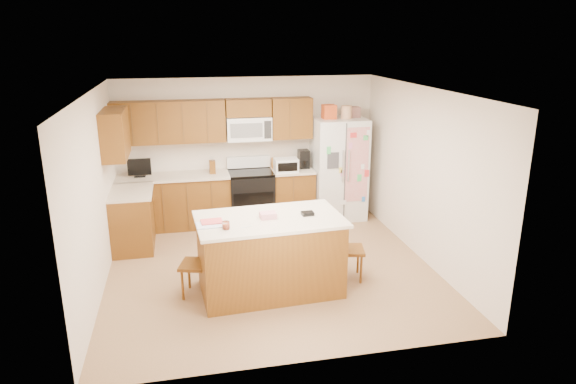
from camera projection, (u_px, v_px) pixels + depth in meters
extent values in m
plane|color=brown|center=(271.00, 267.00, 7.34)|extent=(4.50, 4.50, 0.00)
cube|color=beige|center=(248.00, 149.00, 9.07)|extent=(4.50, 0.10, 2.50)
cube|color=beige|center=(311.00, 249.00, 4.87)|extent=(4.50, 0.10, 2.50)
cube|color=beige|center=(96.00, 194.00, 6.52)|extent=(0.10, 4.50, 2.50)
cube|color=beige|center=(423.00, 175.00, 7.41)|extent=(0.10, 4.50, 2.50)
cube|color=white|center=(269.00, 91.00, 6.60)|extent=(4.50, 4.50, 0.04)
cube|color=brown|center=(175.00, 202.00, 8.77)|extent=(1.87, 0.60, 0.88)
cube|color=brown|center=(292.00, 195.00, 9.18)|extent=(0.72, 0.60, 0.88)
cube|color=brown|center=(133.00, 220.00, 7.92)|extent=(0.60, 0.95, 0.88)
cube|color=beige|center=(173.00, 177.00, 8.63)|extent=(1.87, 0.64, 0.04)
cube|color=beige|center=(292.00, 170.00, 9.03)|extent=(0.72, 0.64, 0.04)
cube|color=beige|center=(131.00, 192.00, 7.79)|extent=(0.64, 0.95, 0.04)
cube|color=brown|center=(169.00, 122.00, 8.49)|extent=(1.85, 0.33, 0.70)
cube|color=brown|center=(291.00, 118.00, 8.90)|extent=(0.70, 0.33, 0.70)
cube|color=brown|center=(248.00, 107.00, 8.69)|extent=(0.76, 0.33, 0.29)
cube|color=brown|center=(115.00, 134.00, 7.49)|extent=(0.33, 0.95, 0.70)
cube|color=brown|center=(132.00, 125.00, 8.22)|extent=(0.02, 0.01, 0.66)
cube|color=brown|center=(138.00, 210.00, 8.37)|extent=(0.02, 0.01, 0.84)
cube|color=brown|center=(158.00, 124.00, 8.30)|extent=(0.02, 0.01, 0.66)
cube|color=brown|center=(163.00, 209.00, 8.45)|extent=(0.02, 0.01, 0.84)
cube|color=brown|center=(183.00, 123.00, 8.38)|extent=(0.02, 0.01, 0.66)
cube|color=brown|center=(188.00, 207.00, 8.53)|extent=(0.02, 0.01, 0.84)
cube|color=brown|center=(207.00, 122.00, 8.46)|extent=(0.01, 0.01, 0.66)
cube|color=brown|center=(212.00, 206.00, 8.61)|extent=(0.01, 0.01, 0.84)
cube|color=brown|center=(290.00, 120.00, 8.73)|extent=(0.01, 0.01, 0.66)
cube|color=brown|center=(293.00, 200.00, 8.88)|extent=(0.01, 0.01, 0.84)
cube|color=white|center=(249.00, 128.00, 8.78)|extent=(0.76, 0.38, 0.40)
cube|color=slate|center=(247.00, 130.00, 8.58)|extent=(0.54, 0.01, 0.24)
cube|color=#262626|center=(268.00, 130.00, 8.65)|extent=(0.12, 0.01, 0.30)
cube|color=brown|center=(212.00, 167.00, 8.73)|extent=(0.10, 0.14, 0.22)
cube|color=black|center=(140.00, 176.00, 8.54)|extent=(0.18, 0.12, 0.02)
cube|color=black|center=(139.00, 167.00, 8.49)|extent=(0.38, 0.03, 0.28)
cube|color=orange|center=(282.00, 163.00, 9.05)|extent=(0.35, 0.22, 0.18)
cube|color=white|center=(286.00, 165.00, 8.83)|extent=(0.40, 0.28, 0.23)
cube|color=black|center=(288.00, 167.00, 8.70)|extent=(0.34, 0.01, 0.15)
cube|color=black|center=(304.00, 159.00, 9.08)|extent=(0.18, 0.22, 0.32)
cylinder|color=black|center=(304.00, 164.00, 9.03)|extent=(0.12, 0.12, 0.12)
cube|color=black|center=(251.00, 198.00, 9.01)|extent=(0.76, 0.64, 0.88)
cube|color=black|center=(254.00, 205.00, 8.71)|extent=(0.68, 0.01, 0.42)
cube|color=black|center=(251.00, 172.00, 8.87)|extent=(0.76, 0.64, 0.03)
cube|color=white|center=(248.00, 162.00, 9.08)|extent=(0.76, 0.10, 0.20)
cube|color=white|center=(338.00, 169.00, 9.14)|extent=(0.90, 0.75, 1.80)
cube|color=#4C4C4C|center=(345.00, 174.00, 8.78)|extent=(0.02, 0.01, 1.75)
cube|color=silver|center=(343.00, 166.00, 8.70)|extent=(0.02, 0.03, 0.55)
cube|color=silver|center=(349.00, 166.00, 8.72)|extent=(0.02, 0.03, 0.55)
cube|color=#3F3F44|center=(333.00, 161.00, 8.66)|extent=(0.20, 0.01, 0.28)
cube|color=#D84C59|center=(356.00, 165.00, 8.77)|extent=(0.42, 0.01, 1.30)
cube|color=#CA4719|center=(329.00, 112.00, 8.79)|extent=(0.22, 0.22, 0.24)
cylinder|color=tan|center=(347.00, 112.00, 8.81)|extent=(0.18, 0.18, 0.22)
cube|color=#83574F|center=(354.00, 112.00, 8.97)|extent=(0.18, 0.20, 0.18)
cube|color=brown|center=(270.00, 256.00, 6.56)|extent=(1.80, 1.08, 0.96)
cube|color=beige|center=(269.00, 219.00, 6.41)|extent=(1.89, 1.17, 0.04)
cylinder|color=#CA4719|center=(226.00, 226.00, 6.03)|extent=(0.08, 0.08, 0.06)
cylinder|color=white|center=(226.00, 225.00, 6.03)|extent=(0.09, 0.09, 0.09)
cube|color=#D39E9E|center=(268.00, 215.00, 6.39)|extent=(0.21, 0.16, 0.07)
cube|color=black|center=(308.00, 213.00, 6.50)|extent=(0.16, 0.13, 0.04)
cube|color=white|center=(209.00, 225.00, 6.15)|extent=(0.31, 0.26, 0.02)
cube|color=#D84C4C|center=(212.00, 221.00, 6.22)|extent=(0.27, 0.22, 0.01)
cylinder|color=white|center=(246.00, 227.00, 6.09)|extent=(0.13, 0.06, 0.01)
cube|color=brown|center=(196.00, 265.00, 6.47)|extent=(0.46, 0.47, 0.04)
cylinder|color=brown|center=(189.00, 274.00, 6.69)|extent=(0.03, 0.03, 0.40)
cylinder|color=brown|center=(183.00, 285.00, 6.39)|extent=(0.03, 0.03, 0.40)
cylinder|color=brown|center=(210.00, 275.00, 6.67)|extent=(0.03, 0.03, 0.40)
cylinder|color=brown|center=(204.00, 286.00, 6.37)|extent=(0.03, 0.03, 0.40)
cylinder|color=brown|center=(209.00, 243.00, 6.52)|extent=(0.02, 0.02, 0.44)
cylinder|color=brown|center=(208.00, 245.00, 6.45)|extent=(0.02, 0.02, 0.44)
cylinder|color=brown|center=(207.00, 247.00, 6.39)|extent=(0.02, 0.02, 0.44)
cylinder|color=brown|center=(206.00, 250.00, 6.32)|extent=(0.02, 0.02, 0.44)
cylinder|color=brown|center=(204.00, 252.00, 6.25)|extent=(0.02, 0.02, 0.44)
cube|color=brown|center=(206.00, 231.00, 6.32)|extent=(0.14, 0.36, 0.05)
cube|color=brown|center=(259.00, 239.00, 7.17)|extent=(0.48, 0.46, 0.05)
cylinder|color=brown|center=(268.00, 249.00, 7.43)|extent=(0.04, 0.04, 0.44)
cylinder|color=brown|center=(245.00, 252.00, 7.32)|extent=(0.04, 0.04, 0.44)
cylinder|color=brown|center=(274.00, 257.00, 7.16)|extent=(0.04, 0.04, 0.44)
cylinder|color=brown|center=(251.00, 261.00, 7.05)|extent=(0.04, 0.04, 0.44)
cylinder|color=brown|center=(273.00, 224.00, 6.99)|extent=(0.02, 0.02, 0.49)
cylinder|color=brown|center=(268.00, 225.00, 6.96)|extent=(0.02, 0.02, 0.49)
cylinder|color=brown|center=(263.00, 225.00, 6.94)|extent=(0.02, 0.02, 0.49)
cylinder|color=brown|center=(257.00, 226.00, 6.91)|extent=(0.02, 0.02, 0.49)
cylinder|color=brown|center=(252.00, 227.00, 6.89)|extent=(0.02, 0.02, 0.49)
cube|color=brown|center=(262.00, 208.00, 6.87)|extent=(0.41, 0.10, 0.05)
cube|color=brown|center=(350.00, 250.00, 6.91)|extent=(0.44, 0.45, 0.04)
cylinder|color=brown|center=(361.00, 270.00, 6.83)|extent=(0.03, 0.03, 0.39)
cylinder|color=brown|center=(358.00, 260.00, 7.12)|extent=(0.03, 0.03, 0.39)
cylinder|color=brown|center=(340.00, 270.00, 6.83)|extent=(0.03, 0.03, 0.39)
cylinder|color=brown|center=(338.00, 260.00, 7.12)|extent=(0.03, 0.03, 0.39)
cylinder|color=brown|center=(340.00, 237.00, 6.71)|extent=(0.02, 0.02, 0.44)
cylinder|color=brown|center=(339.00, 235.00, 6.77)|extent=(0.02, 0.02, 0.44)
cylinder|color=brown|center=(339.00, 233.00, 6.84)|extent=(0.02, 0.02, 0.44)
cylinder|color=brown|center=(338.00, 231.00, 6.91)|extent=(0.02, 0.02, 0.44)
cylinder|color=brown|center=(338.00, 230.00, 6.97)|extent=(0.02, 0.02, 0.44)
cube|color=brown|center=(339.00, 218.00, 6.78)|extent=(0.11, 0.37, 0.05)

